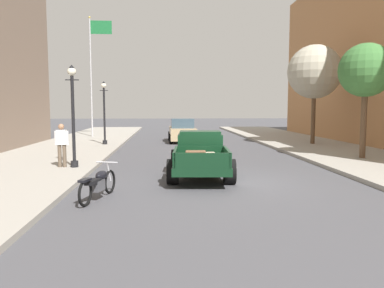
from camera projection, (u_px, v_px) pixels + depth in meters
The scene contains 10 objects.
ground_plane at pixel (220, 181), 12.44m from camera, with size 140.00×140.00×0.00m, color #47474C.
hotrod_truck_dark_green at pixel (200, 154), 13.53m from camera, with size 2.40×5.02×1.58m.
motorcycle_parked at pixel (98, 183), 9.96m from camera, with size 0.79×2.06×0.93m.
car_background_tan at pixel (182, 131), 26.62m from camera, with size 1.92×4.33×1.65m.
pedestrian_sidewalk_left at pixel (62, 143), 14.39m from camera, with size 0.53×0.22×1.65m.
street_lamp_near at pixel (73, 108), 14.25m from camera, with size 0.50×0.32×3.85m.
street_lamp_far at pixel (104, 108), 23.22m from camera, with size 0.50×0.32×3.85m.
flagpole at pixel (94, 64), 29.21m from camera, with size 1.74×0.16×9.16m.
street_tree_nearest at pixel (366, 71), 16.77m from camera, with size 2.37×2.37×5.09m.
street_tree_second at pixel (315, 72), 23.44m from camera, with size 3.31×3.31×6.10m.
Camera 1 is at (-1.77, -12.17, 2.42)m, focal length 35.56 mm.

